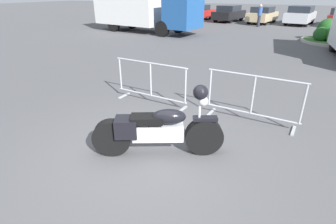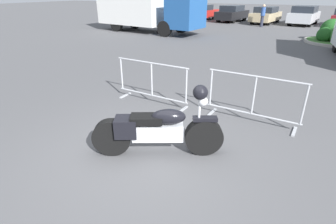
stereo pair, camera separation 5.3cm
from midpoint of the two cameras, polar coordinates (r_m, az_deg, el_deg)
name	(u,v)px [view 1 (the left image)]	position (r m, az deg, el deg)	size (l,w,h in m)	color
ground_plane	(145,158)	(4.68, -5.31, -9.85)	(120.00, 120.00, 0.00)	#4C4C4F
motorcycle	(158,129)	(4.52, -2.54, -3.76)	(2.12, 1.19, 1.29)	black
crowd_barrier_near	(151,82)	(6.66, -4.00, 6.43)	(2.06, 0.60, 1.07)	#9EA0A5
crowd_barrier_far	(252,99)	(5.91, 17.67, 2.82)	(2.06, 0.60, 1.07)	#9EA0A5
box_truck	(141,7)	(19.41, -6.05, 21.77)	(7.95, 3.37, 2.98)	silver
parked_car_blue	(171,12)	(28.90, 0.52, 21.02)	(2.29, 4.25, 1.37)	#284799
parked_car_red	(199,12)	(27.76, 6.62, 20.75)	(2.35, 4.37, 1.41)	#B21E19
parked_car_black	(229,13)	(26.85, 13.11, 20.20)	(2.38, 4.43, 1.43)	black
parked_car_tan	(263,15)	(26.08, 19.84, 19.28)	(2.34, 4.34, 1.40)	tan
parked_car_silver	(301,15)	(26.27, 26.85, 18.31)	(2.53, 4.71, 1.52)	#B7BABF
pedestrian	(260,15)	(23.36, 19.26, 19.37)	(0.47, 0.47, 1.69)	#262838
planter_island	(330,35)	(17.70, 31.71, 14.07)	(3.25, 3.25, 1.24)	#ADA89E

